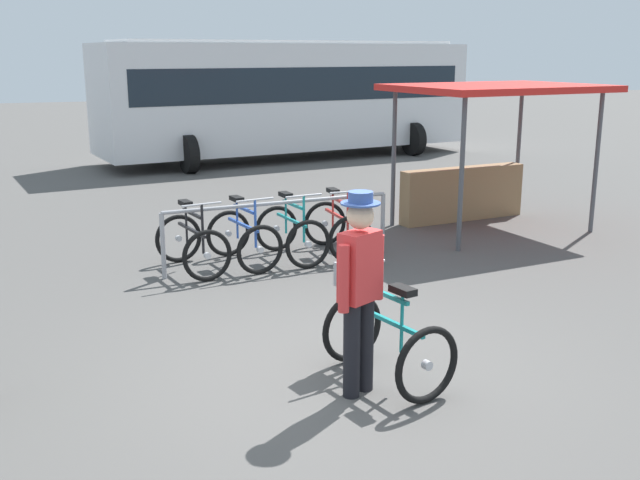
# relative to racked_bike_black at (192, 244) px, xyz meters

# --- Properties ---
(ground_plane) EXTENTS (80.00, 80.00, 0.00)m
(ground_plane) POSITION_rel_racked_bike_black_xyz_m (0.61, -3.64, -0.37)
(ground_plane) COLOR #514F4C
(bike_rack_rail) EXTENTS (3.20, 0.32, 0.88)m
(bike_rack_rail) POSITION_rel_racked_bike_black_xyz_m (1.17, -0.08, 0.30)
(bike_rack_rail) COLOR #99999E
(bike_rack_rail) RESTS_ON ground
(racked_bike_black) EXTENTS (0.86, 1.21, 0.97)m
(racked_bike_black) POSITION_rel_racked_bike_black_xyz_m (0.00, 0.00, 0.00)
(racked_bike_black) COLOR black
(racked_bike_black) RESTS_ON ground
(racked_bike_blue) EXTENTS (0.85, 1.21, 0.98)m
(racked_bike_blue) POSITION_rel_racked_bike_black_xyz_m (0.70, 0.06, 0.00)
(racked_bike_blue) COLOR black
(racked_bike_blue) RESTS_ON ground
(racked_bike_teal) EXTENTS (0.80, 1.17, 0.97)m
(racked_bike_teal) POSITION_rel_racked_bike_black_xyz_m (1.40, 0.12, 0.00)
(racked_bike_teal) COLOR black
(racked_bike_teal) RESTS_ON ground
(racked_bike_red) EXTENTS (0.66, 1.11, 0.97)m
(racked_bike_red) POSITION_rel_racked_bike_black_xyz_m (2.09, 0.17, 0.00)
(racked_bike_red) COLOR black
(racked_bike_red) RESTS_ON ground
(featured_bicycle) EXTENTS (0.91, 1.25, 0.97)m
(featured_bicycle) POSITION_rel_racked_bike_black_xyz_m (0.96, -3.83, 0.08)
(featured_bicycle) COLOR black
(featured_bicycle) RESTS_ON ground
(person_with_featured_bike) EXTENTS (0.48, 0.34, 1.72)m
(person_with_featured_bike) POSITION_rel_racked_bike_black_xyz_m (0.66, -4.05, 0.58)
(person_with_featured_bike) COLOR black
(person_with_featured_bike) RESTS_ON ground
(bus_distant) EXTENTS (10.27, 4.43, 3.08)m
(bus_distant) POSITION_rel_racked_bike_black_xyz_m (4.40, 9.90, 1.37)
(bus_distant) COLOR silver
(bus_distant) RESTS_ON ground
(market_stall) EXTENTS (3.35, 2.65, 2.30)m
(market_stall) POSITION_rel_racked_bike_black_xyz_m (4.94, 1.13, 1.03)
(market_stall) COLOR #4C4C51
(market_stall) RESTS_ON ground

